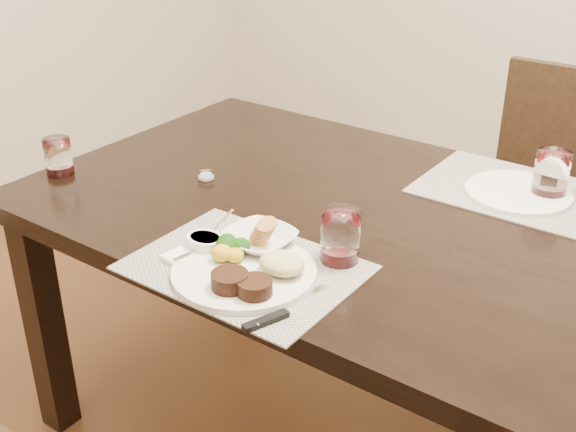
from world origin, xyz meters
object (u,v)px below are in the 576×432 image
Objects in this scene: dinner_plate at (248,270)px; steak_knife at (274,314)px; wine_glass_near at (340,238)px; chair_far at (545,190)px; cracker_bowl at (259,239)px; far_plate at (518,193)px.

steak_knife is at bearing -41.24° from dinner_plate.
steak_knife is 0.25m from wine_glass_near.
chair_far is at bearing 106.66° from steak_knife.
cracker_bowl is 0.18m from wine_glass_near.
dinner_plate is 2.60× the size of wine_glass_near.
wine_glass_near is (0.17, 0.06, 0.03)m from cracker_bowl.
steak_knife is at bearing -93.02° from chair_far.
chair_far is at bearing 72.63° from dinner_plate.
wine_glass_near is (-0.09, -1.16, 0.30)m from chair_far.
wine_glass_near is at bearing -109.55° from far_plate.
chair_far is 1.28m from cracker_bowl.
dinner_plate is (-0.20, -1.33, 0.27)m from chair_far.
chair_far reaches higher than wine_glass_near.
wine_glass_near reaches higher than far_plate.
dinner_plate is 0.15m from steak_knife.
chair_far is 0.69m from far_plate.
dinner_plate is at bearing -113.17° from far_plate.
steak_knife is 1.93× the size of wine_glass_near.
wine_glass_near is (0.11, 0.17, 0.03)m from dinner_plate.
dinner_plate is at bearing -98.50° from chair_far.
steak_knife is (-0.07, -1.41, 0.26)m from chair_far.
steak_knife is at bearing -46.03° from cracker_bowl.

